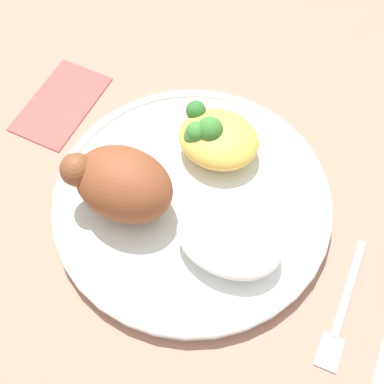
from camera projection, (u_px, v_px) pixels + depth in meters
ground_plane at (192, 205)px, 0.58m from camera, size 2.00×2.00×0.00m
plate at (192, 201)px, 0.57m from camera, size 0.30×0.30×0.02m
roasted_chicken at (121, 183)px, 0.53m from camera, size 0.11×0.08×0.07m
rice_pile at (229, 241)px, 0.52m from camera, size 0.11×0.08×0.03m
mac_cheese_with_broccoli at (213, 136)px, 0.57m from camera, size 0.09×0.08×0.05m
fork at (342, 310)px, 0.52m from camera, size 0.02×0.14×0.01m
napkin at (61, 103)px, 0.65m from camera, size 0.08×0.13×0.00m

